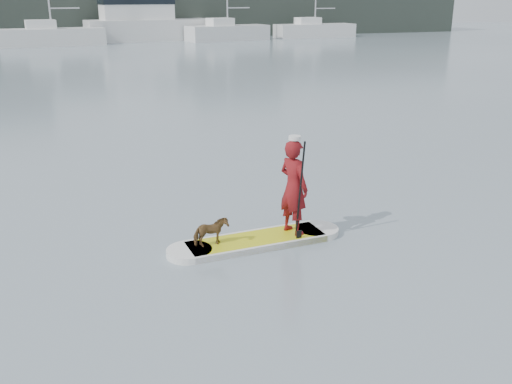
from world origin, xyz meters
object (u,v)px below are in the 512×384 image
object	(u,v)px
dog	(211,232)
sailboat_e	(227,32)
motor_yacht_a	(144,19)
paddler	(294,187)
sailboat_d	(51,35)
sailboat_f	(314,29)
paddleboard	(256,241)

from	to	relation	value
dog	sailboat_e	size ratio (longest dim) A/B	0.05
sailboat_e	motor_yacht_a	distance (m)	8.25
sailboat_e	dog	bearing A→B (deg)	-117.23
dog	paddler	bearing A→B (deg)	-93.74
sailboat_d	motor_yacht_a	world-z (taller)	sailboat_d
sailboat_f	motor_yacht_a	bearing A→B (deg)	173.12
sailboat_f	dog	bearing A→B (deg)	-119.51
paddler	sailboat_d	xyz separation A→B (m)	(-3.39, 46.64, -0.05)
paddleboard	dog	size ratio (longest dim) A/B	5.49
paddler	sailboat_e	world-z (taller)	sailboat_e
sailboat_d	sailboat_f	size ratio (longest dim) A/B	1.01
sailboat_e	paddler	bearing A→B (deg)	-115.50
paddleboard	sailboat_f	size ratio (longest dim) A/B	0.25
paddler	sailboat_d	bearing A→B (deg)	-16.82
paddler	sailboat_f	size ratio (longest dim) A/B	0.13
dog	sailboat_f	distance (m)	54.64
sailboat_e	motor_yacht_a	bearing A→B (deg)	152.08
sailboat_e	sailboat_f	distance (m)	10.15
paddler	sailboat_e	xyz separation A→B (m)	(13.20, 47.45, -0.14)
sailboat_e	sailboat_d	bearing A→B (deg)	172.83
sailboat_d	motor_yacht_a	xyz separation A→B (m)	(8.82, 3.32, 1.13)
paddler	dog	world-z (taller)	paddler
dog	sailboat_d	world-z (taller)	sailboat_d
paddler	motor_yacht_a	world-z (taller)	motor_yacht_a
paddler	sailboat_e	bearing A→B (deg)	-36.52
motor_yacht_a	sailboat_d	bearing A→B (deg)	-165.10
paddleboard	sailboat_e	size ratio (longest dim) A/B	0.27
sailboat_e	motor_yacht_a	size ratio (longest dim) A/B	0.95
sailboat_d	sailboat_f	distance (m)	26.74
sailboat_f	paddler	bearing A→B (deg)	-118.05
sailboat_d	paddleboard	bearing A→B (deg)	-91.78
paddler	dog	bearing A→B (deg)	71.74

